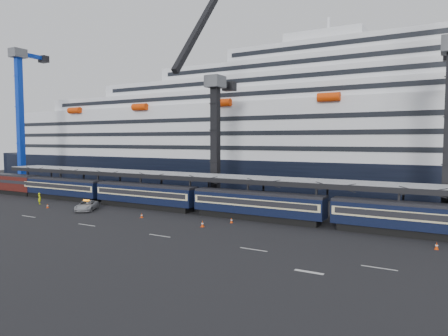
{
  "coord_description": "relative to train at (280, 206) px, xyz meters",
  "views": [
    {
      "loc": [
        14.77,
        -40.18,
        11.08
      ],
      "look_at": [
        -13.26,
        10.0,
        7.06
      ],
      "focal_mm": 32.0,
      "sensor_mm": 36.0,
      "label": 1
    }
  ],
  "objects": [
    {
      "name": "ground",
      "position": [
        4.65,
        -10.0,
        -2.2
      ],
      "size": [
        260.0,
        260.0,
        0.0
      ],
      "primitive_type": "plane",
      "color": "black",
      "rests_on": "ground"
    },
    {
      "name": "lane_markings",
      "position": [
        12.8,
        -15.23,
        -2.19
      ],
      "size": [
        111.0,
        4.27,
        0.02
      ],
      "color": "beige",
      "rests_on": "ground"
    },
    {
      "name": "train",
      "position": [
        0.0,
        0.0,
        0.0
      ],
      "size": [
        133.05,
        3.0,
        4.05
      ],
      "color": "black",
      "rests_on": "ground"
    },
    {
      "name": "canopy",
      "position": [
        4.65,
        4.0,
        3.05
      ],
      "size": [
        130.0,
        6.25,
        5.53
      ],
      "color": "gray",
      "rests_on": "ground"
    },
    {
      "name": "cruise_ship",
      "position": [
        3.57,
        35.99,
        10.14
      ],
      "size": [
        214.09,
        28.84,
        34.0
      ],
      "color": "black",
      "rests_on": "ground"
    },
    {
      "name": "crane_blue",
      "position": [
        -67.35,
        7.55,
        16.03
      ],
      "size": [
        4.5,
        19.91,
        52.01
      ],
      "color": "#51535A",
      "rests_on": "ground"
    },
    {
      "name": "crane_dark_near",
      "position": [
        -15.35,
        8.59,
        9.73
      ],
      "size": [
        4.5,
        17.75,
        35.08
      ],
      "color": "#51535A",
      "rests_on": "ground"
    },
    {
      "name": "pickup_truck",
      "position": [
        -29.92,
        -6.37,
        -1.43
      ],
      "size": [
        5.13,
        6.09,
        1.55
      ],
      "primitive_type": "imported",
      "rotation": [
        0.0,
        0.0,
        0.56
      ],
      "color": "#9E9FA4",
      "rests_on": "ground"
    },
    {
      "name": "worker",
      "position": [
        -41.93,
        -5.95,
        -1.21
      ],
      "size": [
        0.85,
        0.7,
        1.99
      ],
      "primitive_type": "imported",
      "rotation": [
        0.0,
        0.0,
        2.79
      ],
      "color": "#C3D70B",
      "rests_on": "ground"
    },
    {
      "name": "traffic_cone_a",
      "position": [
        -37.28,
        -7.9,
        -1.85
      ],
      "size": [
        0.35,
        0.35,
        0.7
      ],
      "color": "#E03B07",
      "rests_on": "ground"
    },
    {
      "name": "traffic_cone_b",
      "position": [
        -18.33,
        -6.73,
        -1.85
      ],
      "size": [
        0.36,
        0.36,
        0.72
      ],
      "color": "#E03B07",
      "rests_on": "ground"
    },
    {
      "name": "traffic_cone_c",
      "position": [
        -5.48,
        -3.56,
        -1.85
      ],
      "size": [
        0.36,
        0.36,
        0.71
      ],
      "color": "#E03B07",
      "rests_on": "ground"
    },
    {
      "name": "traffic_cone_d",
      "position": [
        -7.54,
        -7.58,
        -1.78
      ],
      "size": [
        0.42,
        0.42,
        0.85
      ],
      "color": "#E03B07",
      "rests_on": "ground"
    },
    {
      "name": "traffic_cone_e",
      "position": [
        18.86,
        -4.87,
        -1.81
      ],
      "size": [
        0.39,
        0.39,
        0.78
      ],
      "color": "#E03B07",
      "rests_on": "ground"
    }
  ]
}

